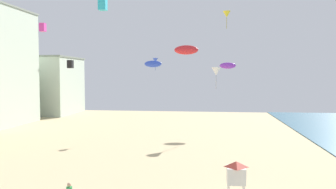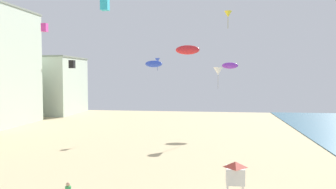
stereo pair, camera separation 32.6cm
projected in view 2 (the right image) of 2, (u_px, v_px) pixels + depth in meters
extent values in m
cube|color=#B7C6B2|center=(38.00, 86.00, 68.86)|extent=(16.50, 12.19, 11.24)
cube|color=slate|center=(38.00, 58.00, 68.53)|extent=(16.83, 12.44, 0.30)
sphere|color=tan|center=(68.00, 184.00, 19.17)|extent=(0.24, 0.24, 0.24)
cube|color=white|center=(235.00, 175.00, 20.29)|extent=(1.10, 1.10, 1.00)
pyramid|color=#D14C3D|center=(235.00, 164.00, 20.25)|extent=(1.10, 1.10, 0.35)
cone|color=white|center=(218.00, 71.00, 44.18)|extent=(1.25, 1.25, 1.02)
cylinder|color=#A4A4A4|center=(218.00, 82.00, 44.26)|extent=(0.07, 0.07, 1.82)
ellipsoid|color=blue|center=(154.00, 64.00, 30.84)|extent=(1.59, 0.44, 0.62)
cube|color=#2DB7CC|center=(105.00, 4.00, 46.73)|extent=(1.07, 1.07, 1.69)
cube|color=black|center=(72.00, 64.00, 36.72)|extent=(0.56, 0.56, 0.88)
ellipsoid|color=purple|center=(230.00, 66.00, 50.16)|extent=(2.43, 0.67, 0.94)
cone|color=yellow|center=(228.00, 14.00, 34.26)|extent=(0.78, 0.78, 0.64)
cylinder|color=#A49220|center=(228.00, 23.00, 34.31)|extent=(0.04, 0.04, 1.14)
ellipsoid|color=red|center=(188.00, 50.00, 35.91)|extent=(2.58, 0.72, 1.00)
cone|color=blue|center=(157.00, 60.00, 48.41)|extent=(0.78, 0.78, 0.64)
cylinder|color=#233995|center=(157.00, 66.00, 48.46)|extent=(0.04, 0.04, 1.14)
cube|color=#DB3D9E|center=(45.00, 28.00, 35.39)|extent=(0.56, 0.56, 0.88)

